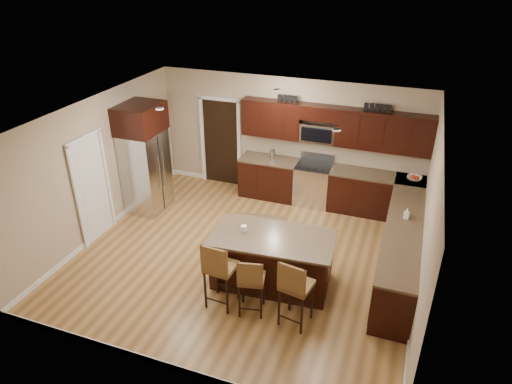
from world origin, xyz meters
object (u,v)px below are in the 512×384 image
at_px(island, 272,261).
at_px(stool_mid, 251,280).
at_px(stool_left, 219,268).
at_px(range, 313,184).
at_px(stool_right, 295,286).
at_px(refrigerator, 145,158).

xyz_separation_m(island, stool_mid, (-0.06, -0.84, 0.22)).
relative_size(island, stool_left, 1.76).
height_order(range, stool_right, stool_right).
bearing_deg(refrigerator, range, 23.74).
relative_size(island, stool_mid, 2.01).
distance_m(island, refrigerator, 3.73).
xyz_separation_m(range, stool_right, (0.64, -3.81, 0.25)).
bearing_deg(island, stool_mid, -98.50).
bearing_deg(range, island, -89.59).
bearing_deg(island, stool_right, -58.32).
relative_size(stool_left, stool_mid, 1.15).
bearing_deg(island, stool_left, -128.91).
bearing_deg(stool_mid, stool_left, 168.87).
bearing_deg(island, refrigerator, 150.95).
height_order(island, stool_left, stool_left).
relative_size(island, stool_right, 1.79).
xyz_separation_m(stool_mid, stool_right, (0.68, -0.01, 0.08)).
bearing_deg(stool_mid, refrigerator, 131.92).
distance_m(range, stool_left, 3.87).
xyz_separation_m(stool_left, refrigerator, (-2.74, 2.37, 0.47)).
height_order(stool_left, refrigerator, refrigerator).
height_order(range, stool_left, stool_left).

